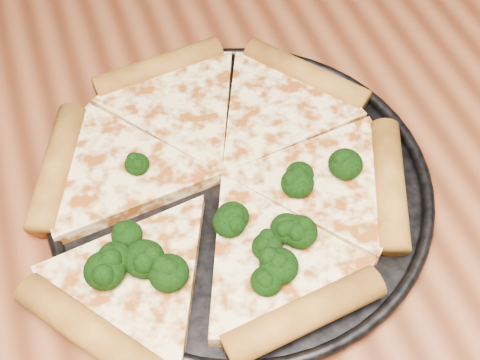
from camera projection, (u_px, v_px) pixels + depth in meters
name	position (u px, v px, depth m)	size (l,w,h in m)	color
pizza_pan	(240.00, 186.00, 0.56)	(0.33, 0.33, 0.02)	black
pizza	(219.00, 179.00, 0.55)	(0.36, 0.33, 0.03)	#FFE79C
broccoli_florets	(220.00, 234.00, 0.51)	(0.25, 0.16, 0.02)	black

